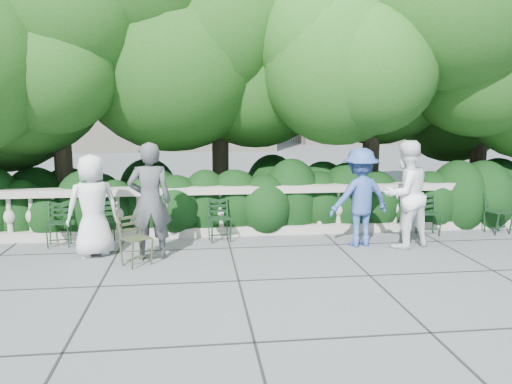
{
  "coord_description": "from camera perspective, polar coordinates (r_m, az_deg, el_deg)",
  "views": [
    {
      "loc": [
        -1.09,
        -8.01,
        2.46
      ],
      "look_at": [
        0.0,
        1.0,
        1.0
      ],
      "focal_mm": 35.0,
      "sensor_mm": 36.0,
      "label": 1
    }
  ],
  "objects": [
    {
      "name": "person_older_blue",
      "position": [
        9.37,
        11.79,
        -0.6
      ],
      "size": [
        1.28,
        0.9,
        1.81
      ],
      "primitive_type": "imported",
      "rotation": [
        0.0,
        0.0,
        3.35
      ],
      "color": "#324E97",
      "rests_on": "ground"
    },
    {
      "name": "person_businessman",
      "position": [
        8.95,
        -18.17,
        -1.48
      ],
      "size": [
        1.01,
        0.85,
        1.76
      ],
      "primitive_type": "imported",
      "rotation": [
        0.0,
        0.0,
        3.54
      ],
      "color": "silver",
      "rests_on": "ground"
    },
    {
      "name": "person_woman_grey",
      "position": [
        8.53,
        -12.03,
        -1.02
      ],
      "size": [
        0.76,
        0.54,
        1.97
      ],
      "primitive_type": "imported",
      "rotation": [
        0.0,
        0.0,
        3.24
      ],
      "color": "#424448",
      "rests_on": "ground"
    },
    {
      "name": "chair_b",
      "position": [
        9.84,
        -21.63,
        -5.99
      ],
      "size": [
        0.49,
        0.52,
        0.84
      ],
      "primitive_type": null,
      "rotation": [
        0.0,
        0.0,
        0.1
      ],
      "color": "black",
      "rests_on": "ground"
    },
    {
      "name": "chair_e",
      "position": [
        10.57,
        19.3,
        -4.84
      ],
      "size": [
        0.46,
        0.5,
        0.84
      ],
      "primitive_type": null,
      "rotation": [
        0.0,
        0.0,
        -0.04
      ],
      "color": "black",
      "rests_on": "ground"
    },
    {
      "name": "shrub_hedge",
      "position": [
        11.33,
        -1.22,
        -3.4
      ],
      "size": [
        15.0,
        2.6,
        1.7
      ],
      "primitive_type": null,
      "color": "black",
      "rests_on": "ground"
    },
    {
      "name": "balustrade",
      "position": [
        10.07,
        -0.55,
        -2.17
      ],
      "size": [
        12.0,
        0.44,
        1.0
      ],
      "color": "#9E998E",
      "rests_on": "ground"
    },
    {
      "name": "chair_c",
      "position": [
        9.76,
        -17.15,
        -5.88
      ],
      "size": [
        0.45,
        0.49,
        0.84
      ],
      "primitive_type": null,
      "rotation": [
        0.0,
        0.0,
        0.02
      ],
      "color": "black",
      "rests_on": "ground"
    },
    {
      "name": "person_casual_man",
      "position": [
        9.46,
        16.68,
        -0.25
      ],
      "size": [
        1.13,
        1.0,
        1.96
      ],
      "primitive_type": "imported",
      "rotation": [
        0.0,
        0.0,
        3.46
      ],
      "color": "white",
      "rests_on": "ground"
    },
    {
      "name": "chair_d",
      "position": [
        9.54,
        -3.98,
        -5.82
      ],
      "size": [
        0.51,
        0.54,
        0.84
      ],
      "primitive_type": null,
      "rotation": [
        0.0,
        0.0,
        0.15
      ],
      "color": "black",
      "rests_on": "ground"
    },
    {
      "name": "chair_weathered",
      "position": [
        8.29,
        -12.9,
        -8.36
      ],
      "size": [
        0.64,
        0.65,
        0.84
      ],
      "primitive_type": null,
      "rotation": [
        0.0,
        0.0,
        0.67
      ],
      "color": "black",
      "rests_on": "ground"
    },
    {
      "name": "ground",
      "position": [
        8.45,
        0.82,
        -7.79
      ],
      "size": [
        90.0,
        90.0,
        0.0
      ],
      "primitive_type": "plane",
      "color": "#595B61",
      "rests_on": "ground"
    },
    {
      "name": "tree_canopy",
      "position": [
        11.44,
        2.18,
        16.67
      ],
      "size": [
        15.04,
        6.52,
        6.78
      ],
      "color": "#3F3023",
      "rests_on": "ground"
    },
    {
      "name": "chair_f",
      "position": [
        11.3,
        26.32,
        -4.4
      ],
      "size": [
        0.53,
        0.56,
        0.84
      ],
      "primitive_type": null,
      "rotation": [
        0.0,
        0.0,
        0.2
      ],
      "color": "black",
      "rests_on": "ground"
    }
  ]
}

